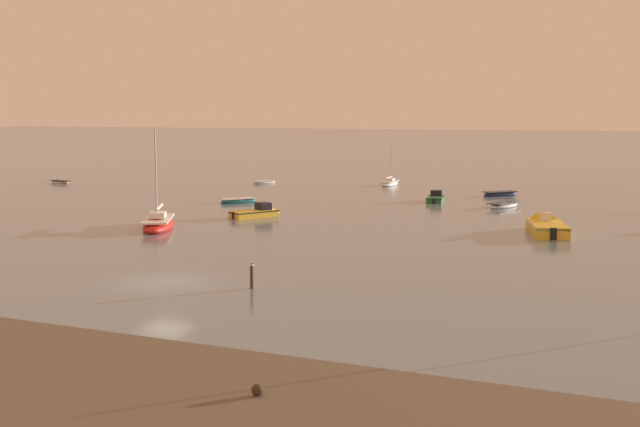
# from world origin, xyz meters

# --- Properties ---
(ground_plane) EXTENTS (800.00, 800.00, 0.00)m
(ground_plane) POSITION_xyz_m (0.00, 0.00, 0.00)
(ground_plane) COLOR slate
(tidal_rock_left) EXTENTS (0.37, 0.37, 0.37)m
(tidal_rock_left) POSITION_xyz_m (12.63, -13.48, 0.44)
(tidal_rock_left) COLOR #372A1C
(tidal_rock_left) RESTS_ON mudflat_shore
(rowboat_moored_0) EXTENTS (2.76, 4.47, 0.67)m
(rowboat_moored_0) POSITION_xyz_m (9.43, 40.63, 0.18)
(rowboat_moored_0) COLOR white
(rowboat_moored_0) RESTS_ON ground
(rowboat_moored_1) EXTENTS (3.25, 3.80, 0.59)m
(rowboat_moored_1) POSITION_xyz_m (-15.10, 34.24, 0.16)
(rowboat_moored_1) COLOR #197084
(rowboat_moored_1) RESTS_ON ground
(rowboat_moored_2) EXTENTS (3.40, 1.87, 0.51)m
(rowboat_moored_2) POSITION_xyz_m (-46.27, 44.40, 0.14)
(rowboat_moored_2) COLOR white
(rowboat_moored_2) RESTS_ON ground
(motorboat_moored_0) EXTENTS (4.08, 7.02, 2.28)m
(motorboat_moored_0) POSITION_xyz_m (15.26, 26.03, 0.31)
(motorboat_moored_0) COLOR gold
(motorboat_moored_0) RESTS_ON ground
(motorboat_moored_1) EXTENTS (2.14, 4.37, 1.59)m
(motorboat_moored_1) POSITION_xyz_m (2.24, 43.28, 0.24)
(motorboat_moored_1) COLOR #23602D
(motorboat_moored_1) RESTS_ON ground
(motorboat_moored_2) EXTENTS (3.66, 4.87, 1.77)m
(motorboat_moored_2) POSITION_xyz_m (-7.96, 25.52, 0.27)
(motorboat_moored_2) COLOR gold
(motorboat_moored_2) RESTS_ON ground
(sailboat_moored_2) EXTENTS (5.22, 7.14, 7.80)m
(sailboat_moored_2) POSITION_xyz_m (-11.85, 16.28, 0.34)
(sailboat_moored_2) COLOR red
(sailboat_moored_2) RESTS_ON ground
(rowboat_moored_4) EXTENTS (3.74, 3.77, 0.62)m
(rowboat_moored_4) POSITION_xyz_m (6.95, 51.25, 0.17)
(rowboat_moored_4) COLOR navy
(rowboat_moored_4) RESTS_ON ground
(rowboat_moored_5) EXTENTS (2.43, 3.27, 0.49)m
(rowboat_moored_5) POSITION_xyz_m (-22.83, 54.45, 0.13)
(rowboat_moored_5) COLOR white
(rowboat_moored_5) RESTS_ON ground
(sailboat_moored_3) EXTENTS (1.55, 4.61, 5.13)m
(sailboat_moored_3) POSITION_xyz_m (-7.69, 58.28, 0.22)
(sailboat_moored_3) COLOR white
(sailboat_moored_3) RESTS_ON ground
(mooring_post_near) EXTENTS (0.22, 0.22, 1.39)m
(mooring_post_near) POSITION_xyz_m (4.79, 0.53, 0.61)
(mooring_post_near) COLOR #423323
(mooring_post_near) RESTS_ON ground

